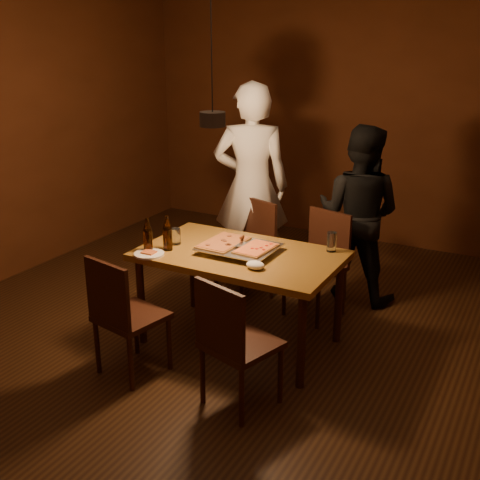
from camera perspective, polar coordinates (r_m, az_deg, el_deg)
The scene contains 19 objects.
room_shell at distance 4.30m, azimuth -2.55°, elevation 6.75°, with size 6.00×6.00×6.00m.
dining_table at distance 4.55m, azimuth 0.00°, elevation -2.07°, with size 1.50×0.90×0.75m.
chair_far_left at distance 5.43m, azimuth 1.04°, elevation -0.03°, with size 0.54×0.54×0.49m.
chair_far_right at distance 5.15m, azimuth 7.72°, elevation -1.32°, with size 0.52×0.52×0.49m.
chair_near_left at distance 4.23m, azimuth -11.20°, elevation -6.25°, with size 0.49×0.49×0.49m.
chair_near_right at distance 3.80m, azimuth -0.77°, elevation -8.90°, with size 0.52×0.52×0.49m.
pizza_tray at distance 4.52m, azimuth -0.11°, elevation -0.89°, with size 0.55×0.45×0.05m, color silver.
pizza_meat at distance 4.57m, azimuth -1.58°, elevation -0.20°, with size 0.26×0.42×0.02m, color maroon.
pizza_cheese at distance 4.44m, azimuth 1.53°, elevation -0.78°, with size 0.22×0.34×0.02m, color gold.
spatula at distance 4.51m, azimuth -0.05°, elevation -0.40°, with size 0.09×0.24×0.04m, color silver, non-canonical shape.
beer_bottle_a at distance 4.56m, azimuth -8.75°, elevation 0.48°, with size 0.07×0.07×0.26m.
beer_bottle_b at distance 4.57m, azimuth -6.90°, elevation 0.66°, with size 0.07×0.07×0.27m.
water_glass_left at distance 4.71m, azimuth -6.13°, elevation 0.35°, with size 0.08×0.08×0.13m, color silver.
water_glass_right at distance 4.58m, azimuth 8.68°, elevation -0.18°, with size 0.07×0.07×0.15m, color silver.
plate_slice at distance 4.52m, azimuth -8.63°, elevation -1.30°, with size 0.22×0.22×0.03m.
napkin at distance 4.21m, azimuth 1.46°, elevation -2.39°, with size 0.14×0.10×0.06m, color white.
diner_white at distance 5.61m, azimuth 1.06°, elevation 5.11°, with size 0.70×0.46×1.92m, color silver.
diner_dark at distance 5.43m, azimuth 11.17°, elevation 2.43°, with size 0.77×0.60×1.58m, color black.
pendant_lamp at distance 4.24m, azimuth -2.62°, elevation 11.51°, with size 0.18×0.18×1.10m.
Camera 1 is at (2.16, -3.60, 2.33)m, focal length 45.00 mm.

